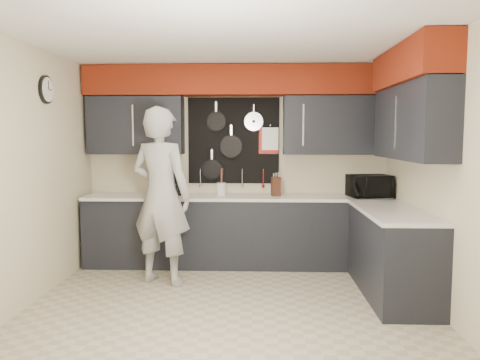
{
  "coord_description": "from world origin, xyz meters",
  "views": [
    {
      "loc": [
        0.27,
        -4.56,
        1.69
      ],
      "look_at": [
        0.08,
        0.5,
        1.21
      ],
      "focal_mm": 35.0,
      "sensor_mm": 36.0,
      "label": 1
    }
  ],
  "objects_px": {
    "coffee_maker": "(174,180)",
    "person": "(161,196)",
    "microwave": "(369,186)",
    "utensil_crock": "(221,189)",
    "knife_block": "(276,187)"
  },
  "relations": [
    {
      "from": "coffee_maker",
      "to": "person",
      "type": "xyz_separation_m",
      "value": [
        -0.0,
        -0.82,
        -0.1
      ]
    },
    {
      "from": "microwave",
      "to": "person",
      "type": "height_order",
      "value": "person"
    },
    {
      "from": "microwave",
      "to": "coffee_maker",
      "type": "relative_size",
      "value": 1.37
    },
    {
      "from": "microwave",
      "to": "coffee_maker",
      "type": "bearing_deg",
      "value": 164.99
    },
    {
      "from": "microwave",
      "to": "utensil_crock",
      "type": "relative_size",
      "value": 3.11
    },
    {
      "from": "utensil_crock",
      "to": "person",
      "type": "bearing_deg",
      "value": -128.62
    },
    {
      "from": "knife_block",
      "to": "coffee_maker",
      "type": "distance_m",
      "value": 1.34
    },
    {
      "from": "coffee_maker",
      "to": "person",
      "type": "height_order",
      "value": "person"
    },
    {
      "from": "knife_block",
      "to": "person",
      "type": "height_order",
      "value": "person"
    },
    {
      "from": "microwave",
      "to": "knife_block",
      "type": "height_order",
      "value": "microwave"
    },
    {
      "from": "coffee_maker",
      "to": "utensil_crock",
      "type": "bearing_deg",
      "value": -13.89
    },
    {
      "from": "utensil_crock",
      "to": "person",
      "type": "xyz_separation_m",
      "value": [
        -0.63,
        -0.79,
        0.01
      ]
    },
    {
      "from": "knife_block",
      "to": "person",
      "type": "xyz_separation_m",
      "value": [
        -1.34,
        -0.74,
        -0.03
      ]
    },
    {
      "from": "utensil_crock",
      "to": "coffee_maker",
      "type": "distance_m",
      "value": 0.64
    },
    {
      "from": "microwave",
      "to": "person",
      "type": "distance_m",
      "value": 2.59
    }
  ]
}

